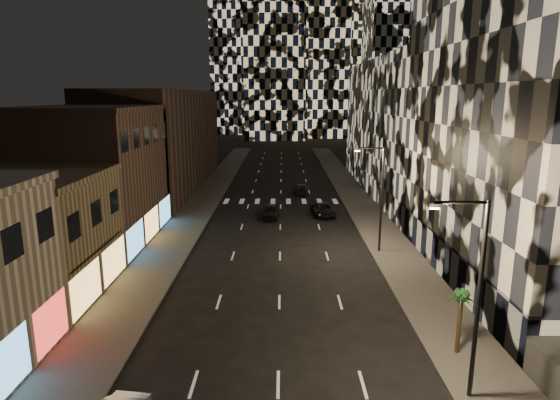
{
  "coord_description": "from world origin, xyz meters",
  "views": [
    {
      "loc": [
        0.18,
        -8.6,
        13.32
      ],
      "look_at": [
        0.03,
        23.99,
        6.0
      ],
      "focal_mm": 30.0,
      "sensor_mm": 36.0,
      "label": 1
    }
  ],
  "objects_px": {
    "streetlight_near": "(474,287)",
    "streetlight_far": "(379,192)",
    "car_dark_oncoming": "(301,189)",
    "car_dark_rightlane": "(323,210)",
    "palm_tree": "(461,301)",
    "car_dark_midlane": "(271,211)"
  },
  "relations": [
    {
      "from": "streetlight_near",
      "to": "palm_tree",
      "type": "height_order",
      "value": "streetlight_near"
    },
    {
      "from": "streetlight_near",
      "to": "car_dark_rightlane",
      "type": "height_order",
      "value": "streetlight_near"
    },
    {
      "from": "car_dark_midlane",
      "to": "car_dark_oncoming",
      "type": "distance_m",
      "value": 13.89
    },
    {
      "from": "streetlight_far",
      "to": "car_dark_oncoming",
      "type": "relative_size",
      "value": 2.04
    },
    {
      "from": "streetlight_near",
      "to": "streetlight_far",
      "type": "xyz_separation_m",
      "value": [
        0.0,
        20.0,
        0.0
      ]
    },
    {
      "from": "car_dark_midlane",
      "to": "car_dark_oncoming",
      "type": "xyz_separation_m",
      "value": [
        3.94,
        13.32,
        -0.1
      ]
    },
    {
      "from": "streetlight_far",
      "to": "car_dark_rightlane",
      "type": "distance_m",
      "value": 13.92
    },
    {
      "from": "streetlight_far",
      "to": "streetlight_near",
      "type": "bearing_deg",
      "value": -90.0
    },
    {
      "from": "car_dark_oncoming",
      "to": "car_dark_rightlane",
      "type": "relative_size",
      "value": 0.91
    },
    {
      "from": "streetlight_near",
      "to": "palm_tree",
      "type": "xyz_separation_m",
      "value": [
        1.0,
        3.62,
        -2.32
      ]
    },
    {
      "from": "car_dark_midlane",
      "to": "streetlight_near",
      "type": "bearing_deg",
      "value": -70.83
    },
    {
      "from": "streetlight_near",
      "to": "streetlight_far",
      "type": "bearing_deg",
      "value": 90.0
    },
    {
      "from": "palm_tree",
      "to": "car_dark_midlane",
      "type": "bearing_deg",
      "value": 110.4
    },
    {
      "from": "streetlight_near",
      "to": "palm_tree",
      "type": "relative_size",
      "value": 2.58
    },
    {
      "from": "car_dark_midlane",
      "to": "car_dark_rightlane",
      "type": "relative_size",
      "value": 0.89
    },
    {
      "from": "streetlight_far",
      "to": "car_dark_rightlane",
      "type": "height_order",
      "value": "streetlight_far"
    },
    {
      "from": "car_dark_oncoming",
      "to": "car_dark_midlane",
      "type": "bearing_deg",
      "value": 77.5
    },
    {
      "from": "car_dark_oncoming",
      "to": "car_dark_rightlane",
      "type": "bearing_deg",
      "value": 102.98
    },
    {
      "from": "palm_tree",
      "to": "streetlight_far",
      "type": "bearing_deg",
      "value": 93.48
    },
    {
      "from": "streetlight_near",
      "to": "streetlight_far",
      "type": "height_order",
      "value": "same"
    },
    {
      "from": "car_dark_oncoming",
      "to": "streetlight_near",
      "type": "bearing_deg",
      "value": 100.95
    },
    {
      "from": "car_dark_rightlane",
      "to": "car_dark_oncoming",
      "type": "bearing_deg",
      "value": 94.47
    }
  ]
}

